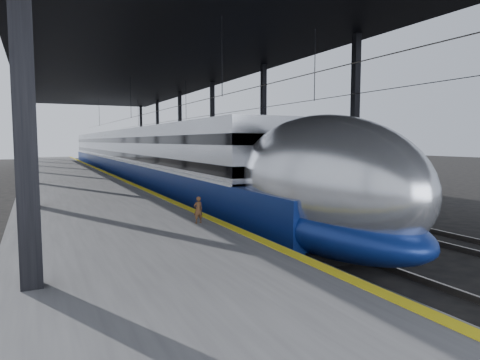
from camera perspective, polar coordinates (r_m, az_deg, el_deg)
ground at (r=14.44m, az=-1.76°, el=-8.62°), size 160.00×160.00×0.00m
platform at (r=33.03m, az=-21.77°, el=-0.29°), size 6.00×80.00×1.00m
yellow_strip at (r=33.29m, az=-16.99°, el=0.76°), size 0.30×80.00×0.01m
rails at (r=34.53m, az=-8.39°, el=-0.45°), size 6.52×80.00×0.16m
canopy at (r=34.16m, az=-12.91°, el=14.62°), size 18.00×75.00×9.47m
tgv_train at (r=38.79m, az=-14.25°, el=2.98°), size 3.06×65.20×4.38m
second_train at (r=46.19m, az=-9.74°, el=3.52°), size 3.08×56.05×4.24m
child at (r=12.86m, az=-5.61°, el=-3.98°), size 0.32×0.23×0.81m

